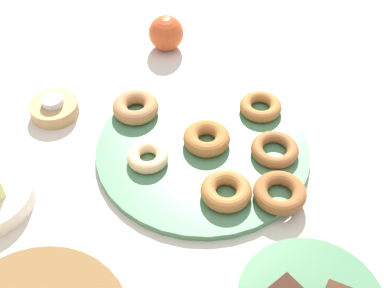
# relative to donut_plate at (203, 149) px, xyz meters

# --- Properties ---
(ground_plane) EXTENTS (2.40, 2.40, 0.00)m
(ground_plane) POSITION_rel_donut_plate_xyz_m (0.00, 0.00, -0.01)
(ground_plane) COLOR beige
(donut_plate) EXTENTS (0.40, 0.40, 0.01)m
(donut_plate) POSITION_rel_donut_plate_xyz_m (0.00, 0.00, 0.00)
(donut_plate) COLOR #4C7F56
(donut_plate) RESTS_ON ground_plane
(donut_0) EXTENTS (0.12, 0.12, 0.03)m
(donut_0) POSITION_rel_donut_plate_xyz_m (-0.00, -0.01, 0.02)
(donut_0) COLOR #AD6B33
(donut_0) RESTS_ON donut_plate
(donut_1) EXTENTS (0.11, 0.11, 0.03)m
(donut_1) POSITION_rel_donut_plate_xyz_m (-0.11, 0.06, 0.02)
(donut_1) COLOR #AD6B33
(donut_1) RESTS_ON donut_plate
(donut_2) EXTENTS (0.11, 0.11, 0.02)m
(donut_2) POSITION_rel_donut_plate_xyz_m (-0.11, -0.08, 0.02)
(donut_2) COLOR #995B2D
(donut_2) RESTS_ON donut_plate
(donut_3) EXTENTS (0.09, 0.09, 0.03)m
(donut_3) POSITION_rel_donut_plate_xyz_m (0.16, 0.02, 0.02)
(donut_3) COLOR #B27547
(donut_3) RESTS_ON donut_plate
(donut_4) EXTENTS (0.10, 0.10, 0.02)m
(donut_4) POSITION_rel_donut_plate_xyz_m (0.05, 0.10, 0.02)
(donut_4) COLOR #EABC84
(donut_4) RESTS_ON donut_plate
(donut_5) EXTENTS (0.11, 0.11, 0.02)m
(donut_5) POSITION_rel_donut_plate_xyz_m (-0.02, -0.15, 0.02)
(donut_5) COLOR #AD6B33
(donut_5) RESTS_ON donut_plate
(donut_6) EXTENTS (0.12, 0.12, 0.02)m
(donut_6) POSITION_rel_donut_plate_xyz_m (-0.18, -0.00, 0.02)
(donut_6) COLOR #995B2D
(donut_6) RESTS_ON donut_plate
(candle_holder) EXTENTS (0.10, 0.10, 0.03)m
(candle_holder) POSITION_rel_donut_plate_xyz_m (0.29, 0.13, 0.01)
(candle_holder) COLOR tan
(candle_holder) RESTS_ON ground_plane
(tealight) EXTENTS (0.04, 0.04, 0.01)m
(tealight) POSITION_rel_donut_plate_xyz_m (0.29, 0.13, 0.03)
(tealight) COLOR silver
(tealight) RESTS_ON candle_holder
(apple) EXTENTS (0.08, 0.08, 0.08)m
(apple) POSITION_rel_donut_plate_xyz_m (0.29, -0.19, 0.03)
(apple) COLOR #CC4C23
(apple) RESTS_ON ground_plane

